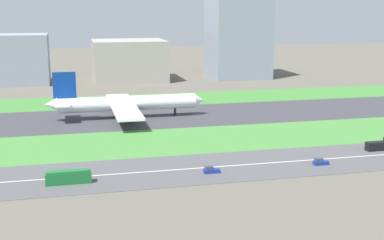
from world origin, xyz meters
The scene contains 15 objects.
ground_plane centered at (0.00, 0.00, 0.00)m, with size 800.00×800.00×0.00m, color #5B564C.
runway centered at (0.00, 0.00, 0.05)m, with size 280.00×46.00×0.10m, color #38383D.
grass_median_north centered at (0.00, 41.00, 0.05)m, with size 280.00×36.00×0.10m, color #3D7A33.
grass_median_south centered at (0.00, -41.00, 0.05)m, with size 280.00×36.00×0.10m, color #427F38.
highway centered at (0.00, -73.00, 0.05)m, with size 280.00×28.00×0.10m, color #4C4C4F.
highway_centerline centered at (0.00, -73.00, 0.11)m, with size 266.00×0.50×0.01m, color silver.
airliner centered at (-32.10, 0.00, 6.23)m, with size 65.00×56.00×19.70m.
bus_0 centered at (-54.76, -78.00, 1.82)m, with size 11.60×2.50×3.50m.
car_1 centered at (16.04, -78.00, 0.92)m, with size 4.40×1.80×2.00m.
car_2 centered at (-16.73, -78.00, 0.92)m, with size 4.40×1.80×2.00m.
truck_2 centered at (41.69, -68.00, 1.67)m, with size 8.40×2.50×4.00m.
terminal_building centered at (-90.00, 114.00, 14.74)m, with size 50.22×29.61×29.47m, color gray.
hangar_building centered at (-16.72, 114.00, 12.58)m, with size 44.33×38.00×25.16m, color #9E998E.
office_tower centered at (54.30, 114.00, 27.77)m, with size 36.36×35.39×55.54m, color gray.
fuel_tank_west centered at (-2.86, 159.00, 7.03)m, with size 17.60×17.60×14.06m, color silver.
Camera 1 is at (-53.13, -208.42, 44.28)m, focal length 48.27 mm.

